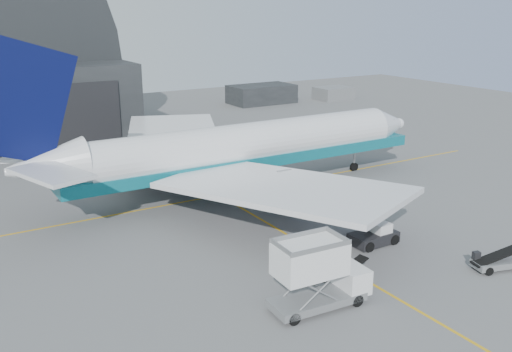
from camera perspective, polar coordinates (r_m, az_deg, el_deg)
ground at (r=49.12m, az=7.38°, el=-8.27°), size 200.00×200.00×0.00m
taxi_lines at (r=58.71m, az=-0.34°, el=-3.87°), size 80.00×42.12×0.02m
distant_bldg_a at (r=127.11m, az=0.56°, el=7.30°), size 14.00×8.00×4.00m
distant_bldg_b at (r=133.66m, az=7.73°, el=7.61°), size 8.00×6.00×2.80m
airliner at (r=64.11m, az=-2.17°, el=2.68°), size 52.25×50.66×18.34m
catering_truck at (r=40.58m, az=6.10°, el=-9.81°), size 7.49×3.19×5.05m
pushback_tug at (r=52.62m, az=11.76°, el=-5.86°), size 4.35×2.59×2.00m
belt_loader_a at (r=45.17m, az=8.92°, el=-9.95°), size 4.41×2.06×1.65m
belt_loader_b at (r=51.03m, az=23.34°, el=-7.82°), size 5.48×3.00×2.05m
traffic_cone at (r=47.71m, az=4.64°, el=-8.68°), size 0.31×0.31×0.45m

